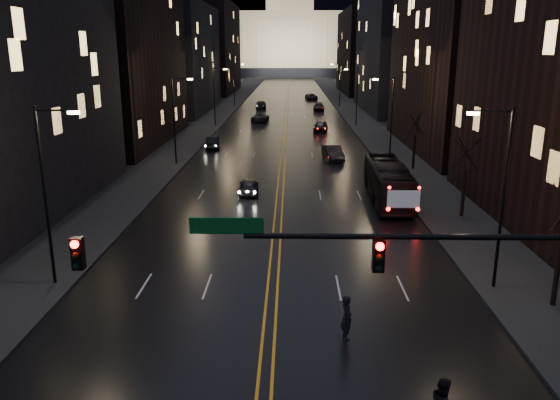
# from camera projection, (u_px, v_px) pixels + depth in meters

# --- Properties ---
(road) EXTENTS (20.00, 320.00, 0.02)m
(road) POSITION_uv_depth(u_px,v_px,m) (288.00, 96.00, 143.05)
(road) COLOR black
(road) RESTS_ON ground
(sidewalk_left) EXTENTS (8.00, 320.00, 0.16)m
(sidewalk_left) POSITION_uv_depth(u_px,v_px,m) (235.00, 95.00, 143.30)
(sidewalk_left) COLOR black
(sidewalk_left) RESTS_ON ground
(sidewalk_right) EXTENTS (8.00, 320.00, 0.16)m
(sidewalk_right) POSITION_uv_depth(u_px,v_px,m) (341.00, 95.00, 142.76)
(sidewalk_right) COLOR black
(sidewalk_right) RESTS_ON ground
(center_line) EXTENTS (0.62, 320.00, 0.01)m
(center_line) POSITION_uv_depth(u_px,v_px,m) (288.00, 95.00, 143.04)
(center_line) COLOR orange
(center_line) RESTS_ON road
(building_left_mid) EXTENTS (12.00, 30.00, 28.00)m
(building_left_mid) POSITION_uv_depth(u_px,v_px,m) (112.00, 29.00, 66.48)
(building_left_mid) COLOR black
(building_left_mid) RESTS_ON ground
(building_left_far) EXTENTS (12.00, 34.00, 20.00)m
(building_left_far) POSITION_uv_depth(u_px,v_px,m) (177.00, 58.00, 104.18)
(building_left_far) COLOR black
(building_left_far) RESTS_ON ground
(building_left_dist) EXTENTS (12.00, 40.00, 24.00)m
(building_left_dist) POSITION_uv_depth(u_px,v_px,m) (212.00, 48.00, 149.92)
(building_left_dist) COLOR black
(building_left_dist) RESTS_ON ground
(building_right_mid) EXTENTS (12.00, 34.00, 26.00)m
(building_right_mid) POSITION_uv_depth(u_px,v_px,m) (398.00, 42.00, 102.56)
(building_right_mid) COLOR black
(building_right_mid) RESTS_ON ground
(building_right_dist) EXTENTS (12.00, 40.00, 22.00)m
(building_right_dist) POSITION_uv_depth(u_px,v_px,m) (365.00, 52.00, 149.36)
(building_right_dist) COLOR black
(building_right_dist) RESTS_ON ground
(capitol) EXTENTS (90.00, 50.00, 58.50)m
(capitol) POSITION_uv_depth(u_px,v_px,m) (290.00, 38.00, 254.18)
(capitol) COLOR black
(capitol) RESTS_ON ground
(traffic_signal) EXTENTS (17.29, 0.45, 7.00)m
(traffic_signal) POSITION_uv_depth(u_px,v_px,m) (459.00, 272.00, 16.26)
(traffic_signal) COLOR black
(traffic_signal) RESTS_ON ground
(streetlamp_right_near) EXTENTS (2.13, 0.25, 9.00)m
(streetlamp_right_near) POSITION_uv_depth(u_px,v_px,m) (500.00, 190.00, 25.81)
(streetlamp_right_near) COLOR black
(streetlamp_right_near) RESTS_ON ground
(streetlamp_left_near) EXTENTS (2.13, 0.25, 9.00)m
(streetlamp_left_near) POSITION_uv_depth(u_px,v_px,m) (48.00, 188.00, 26.23)
(streetlamp_left_near) COLOR black
(streetlamp_left_near) RESTS_ON ground
(streetlamp_right_mid) EXTENTS (2.13, 0.25, 9.00)m
(streetlamp_right_mid) POSITION_uv_depth(u_px,v_px,m) (390.00, 116.00, 54.73)
(streetlamp_right_mid) COLOR black
(streetlamp_right_mid) RESTS_ON ground
(streetlamp_left_mid) EXTENTS (2.13, 0.25, 9.00)m
(streetlamp_left_mid) POSITION_uv_depth(u_px,v_px,m) (176.00, 116.00, 55.15)
(streetlamp_left_mid) COLOR black
(streetlamp_left_mid) RESTS_ON ground
(streetlamp_right_far) EXTENTS (2.13, 0.25, 9.00)m
(streetlamp_right_far) POSITION_uv_depth(u_px,v_px,m) (356.00, 93.00, 83.65)
(streetlamp_right_far) COLOR black
(streetlamp_right_far) RESTS_ON ground
(streetlamp_left_far) EXTENTS (2.13, 0.25, 9.00)m
(streetlamp_left_far) POSITION_uv_depth(u_px,v_px,m) (215.00, 93.00, 84.07)
(streetlamp_left_far) COLOR black
(streetlamp_left_far) RESTS_ON ground
(streetlamp_right_dist) EXTENTS (2.13, 0.25, 9.00)m
(streetlamp_right_dist) POSITION_uv_depth(u_px,v_px,m) (339.00, 82.00, 112.57)
(streetlamp_right_dist) COLOR black
(streetlamp_right_dist) RESTS_ON ground
(streetlamp_left_dist) EXTENTS (2.13, 0.25, 9.00)m
(streetlamp_left_dist) POSITION_uv_depth(u_px,v_px,m) (235.00, 82.00, 112.99)
(streetlamp_left_dist) COLOR black
(streetlamp_left_dist) RESTS_ON ground
(tree_right_mid) EXTENTS (2.40, 2.40, 6.65)m
(tree_right_mid) POSITION_uv_depth(u_px,v_px,m) (467.00, 155.00, 37.48)
(tree_right_mid) COLOR black
(tree_right_mid) RESTS_ON ground
(tree_right_far) EXTENTS (2.40, 2.40, 6.65)m
(tree_right_far) POSITION_uv_depth(u_px,v_px,m) (416.00, 124.00, 52.91)
(tree_right_far) COLOR black
(tree_right_far) RESTS_ON ground
(bus) EXTENTS (2.90, 11.17, 3.09)m
(bus) POSITION_uv_depth(u_px,v_px,m) (388.00, 182.00, 42.58)
(bus) COLOR black
(bus) RESTS_ON ground
(oncoming_car_a) EXTENTS (1.74, 4.00, 1.34)m
(oncoming_car_a) POSITION_uv_depth(u_px,v_px,m) (249.00, 186.00, 44.86)
(oncoming_car_a) COLOR black
(oncoming_car_a) RESTS_ON ground
(oncoming_car_b) EXTENTS (2.07, 4.69, 1.50)m
(oncoming_car_b) POSITION_uv_depth(u_px,v_px,m) (213.00, 143.00, 65.64)
(oncoming_car_b) COLOR black
(oncoming_car_b) RESTS_ON ground
(oncoming_car_c) EXTENTS (2.93, 5.55, 1.49)m
(oncoming_car_c) POSITION_uv_depth(u_px,v_px,m) (260.00, 117.00, 90.35)
(oncoming_car_c) COLOR black
(oncoming_car_c) RESTS_ON ground
(oncoming_car_d) EXTENTS (2.41, 5.41, 1.54)m
(oncoming_car_d) POSITION_uv_depth(u_px,v_px,m) (261.00, 105.00, 111.38)
(oncoming_car_d) COLOR black
(oncoming_car_d) RESTS_ON ground
(receding_car_a) EXTENTS (2.28, 5.06, 1.61)m
(receding_car_a) POSITION_uv_depth(u_px,v_px,m) (333.00, 153.00, 58.67)
(receding_car_a) COLOR black
(receding_car_a) RESTS_ON ground
(receding_car_b) EXTENTS (2.47, 4.85, 1.58)m
(receding_car_b) POSITION_uv_depth(u_px,v_px,m) (321.00, 126.00, 79.36)
(receding_car_b) COLOR black
(receding_car_b) RESTS_ON ground
(receding_car_c) EXTENTS (2.23, 5.25, 1.51)m
(receding_car_c) POSITION_uv_depth(u_px,v_px,m) (319.00, 107.00, 106.62)
(receding_car_c) COLOR black
(receding_car_c) RESTS_ON ground
(receding_car_d) EXTENTS (3.11, 5.60, 1.48)m
(receding_car_d) POSITION_uv_depth(u_px,v_px,m) (311.00, 97.00, 130.99)
(receding_car_d) COLOR black
(receding_car_d) RESTS_ON ground
(pedestrian_a) EXTENTS (0.63, 0.80, 1.92)m
(pedestrian_a) POSITION_uv_depth(u_px,v_px,m) (346.00, 318.00, 22.23)
(pedestrian_a) COLOR black
(pedestrian_a) RESTS_ON ground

